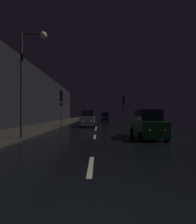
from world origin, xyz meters
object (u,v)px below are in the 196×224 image
object	(u,v)px
traffic_light_far_left	(61,100)
car_approaching_headlights	(88,119)
car_parked_right_near	(147,125)
streetlamp_overhead	(29,68)
car_distant_taillights	(105,117)
traffic_light_far_right	(124,104)

from	to	relation	value
traffic_light_far_left	car_approaching_headlights	bearing A→B (deg)	102.48
traffic_light_far_left	car_approaching_headlights	xyz separation A→B (m)	(3.38, 0.81, -2.44)
traffic_light_far_left	car_parked_right_near	size ratio (longest dim) A/B	1.20
traffic_light_far_left	streetlamp_overhead	size ratio (longest dim) A/B	0.67
streetlamp_overhead	car_distant_taillights	xyz separation A→B (m)	(6.02, 27.33, -3.76)
streetlamp_overhead	car_distant_taillights	size ratio (longest dim) A/B	1.79
traffic_light_far_left	traffic_light_far_right	world-z (taller)	traffic_light_far_left
traffic_light_far_left	car_distant_taillights	distance (m)	17.90
traffic_light_far_right	car_parked_right_near	size ratio (longest dim) A/B	1.18
traffic_light_far_right	streetlamp_overhead	bearing A→B (deg)	-31.92
traffic_light_far_left	streetlamp_overhead	xyz separation A→B (m)	(0.27, -10.75, 1.25)
traffic_light_far_right	car_approaching_headlights	size ratio (longest dim) A/B	1.09
streetlamp_overhead	car_parked_right_near	world-z (taller)	streetlamp_overhead
car_parked_right_near	car_distant_taillights	world-z (taller)	car_parked_right_near
car_distant_taillights	car_parked_right_near	bearing A→B (deg)	-175.91
car_approaching_headlights	car_parked_right_near	world-z (taller)	car_approaching_headlights
traffic_light_far_left	streetlamp_overhead	bearing A→B (deg)	0.39
streetlamp_overhead	traffic_light_far_left	bearing A→B (deg)	91.42
streetlamp_overhead	car_approaching_headlights	distance (m)	12.53
car_approaching_headlights	car_parked_right_near	distance (m)	11.68
streetlamp_overhead	car_approaching_headlights	size ratio (longest dim) A/B	1.64
car_parked_right_near	car_distant_taillights	xyz separation A→B (m)	(-1.89, 26.41, -0.01)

